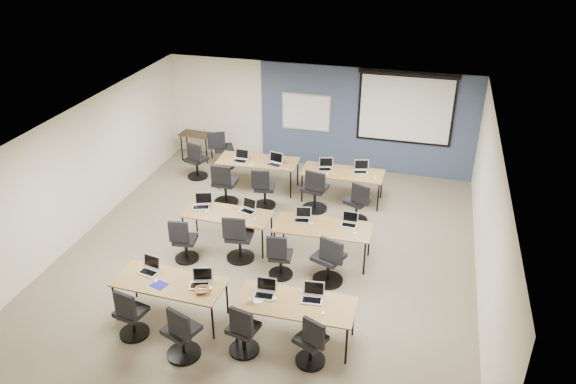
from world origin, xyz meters
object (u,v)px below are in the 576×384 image
(task_chair_7, at_px, (329,264))
(laptop_0, at_px, (150,268))
(training_table_front_left, at_px, (170,284))
(laptop_2, at_px, (265,291))
(task_chair_9, at_px, (264,191))
(task_chair_11, at_px, (357,206))
(laptop_9, at_px, (275,162))
(laptop_10, at_px, (325,166))
(task_chair_2, at_px, (243,334))
(utility_table, at_px, (196,137))
(task_chair_1, at_px, (182,337))
(laptop_6, at_px, (302,217))
(laptop_8, at_px, (241,158))
(training_table_back_left, at_px, (258,162))
(training_table_front_right, at_px, (295,305))
(task_chair_0, at_px, (131,317))
(task_chair_4, at_px, (184,244))
(laptop_5, at_px, (248,208))
(training_table_mid_left, at_px, (227,215))
(laptop_1, at_px, (201,281))
(training_table_back_right, at_px, (343,174))
(spare_chair_b, at_px, (196,163))
(laptop_3, at_px, (313,295))
(task_chair_6, at_px, (280,259))
(training_table_mid_right, at_px, (323,228))
(task_chair_10, at_px, (315,193))
(whiteboard, at_px, (306,112))
(laptop_11, at_px, (361,169))
(laptop_4, at_px, (202,204))
(projector_screen, at_px, (406,105))
(task_chair_3, at_px, (311,345))
(spare_chair_a, at_px, (222,152))
(task_chair_8, at_px, (225,187))

(task_chair_7, bearing_deg, laptop_0, -132.35)
(training_table_front_left, bearing_deg, laptop_2, 5.73)
(task_chair_9, bearing_deg, task_chair_11, -13.39)
(laptop_9, height_order, laptop_10, laptop_9)
(task_chair_2, bearing_deg, utility_table, 131.44)
(task_chair_1, height_order, utility_table, task_chair_1)
(laptop_6, bearing_deg, laptop_8, 121.38)
(training_table_front_left, distance_m, training_table_back_left, 4.99)
(training_table_front_right, height_order, training_table_back_left, same)
(task_chair_0, xyz_separation_m, task_chair_1, (0.99, -0.22, 0.02))
(training_table_front_right, relative_size, laptop_2, 5.71)
(training_table_front_left, xyz_separation_m, task_chair_7, (2.36, 1.61, -0.25))
(training_table_back_left, relative_size, task_chair_4, 2.03)
(task_chair_4, height_order, task_chair_9, task_chair_9)
(laptop_2, height_order, laptop_5, laptop_2)
(task_chair_11, bearing_deg, training_table_mid_left, -122.98)
(laptop_8, bearing_deg, laptop_6, -46.34)
(laptop_5, bearing_deg, laptop_1, -72.44)
(training_table_back_right, xyz_separation_m, spare_chair_b, (-3.76, 0.21, -0.28))
(training_table_front_left, bearing_deg, laptop_5, 81.45)
(training_table_back_right, relative_size, laptop_3, 5.60)
(task_chair_6, relative_size, utility_table, 1.14)
(training_table_mid_right, height_order, task_chair_10, task_chair_10)
(whiteboard, bearing_deg, task_chair_10, -71.85)
(training_table_back_left, bearing_deg, laptop_11, -2.00)
(task_chair_11, distance_m, utility_table, 5.23)
(laptop_3, distance_m, task_chair_6, 1.72)
(task_chair_7, bearing_deg, training_table_front_right, -77.05)
(laptop_0, relative_size, laptop_4, 0.93)
(training_table_mid_right, height_order, laptop_5, laptop_5)
(laptop_2, height_order, laptop_11, laptop_11)
(projector_screen, relative_size, laptop_4, 6.71)
(task_chair_1, distance_m, laptop_11, 6.15)
(training_table_front_left, xyz_separation_m, laptop_3, (2.38, 0.18, 0.11))
(training_table_back_left, relative_size, laptop_5, 6.16)
(laptop_4, xyz_separation_m, utility_table, (-1.72, 3.66, -0.15))
(task_chair_3, bearing_deg, training_table_back_left, 140.16)
(task_chair_2, distance_m, task_chair_7, 2.31)
(task_chair_9, bearing_deg, task_chair_2, -86.43)
(task_chair_9, distance_m, utility_table, 3.30)
(training_table_front_left, relative_size, training_table_mid_right, 0.99)
(projector_screen, bearing_deg, task_chair_6, -109.36)
(training_table_mid_left, height_order, task_chair_1, task_chair_1)
(whiteboard, xyz_separation_m, laptop_3, (1.65, -6.47, -0.66))
(projector_screen, xyz_separation_m, laptop_5, (-2.73, -4.04, -1.10))
(projector_screen, distance_m, training_table_front_right, 6.82)
(training_table_front_left, distance_m, task_chair_2, 1.56)
(task_chair_11, relative_size, spare_chair_b, 1.00)
(task_chair_4, xyz_separation_m, spare_chair_a, (-0.84, 4.27, 0.04))
(task_chair_8, distance_m, spare_chair_b, 1.62)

